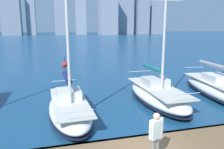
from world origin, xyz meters
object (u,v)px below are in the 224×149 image
(sailboat_navy, at_px, (70,106))
(person_white_shirt, at_px, (156,132))
(sailboat_teal, at_px, (157,93))
(sailboat_grey, at_px, (219,88))
(channel_buoy, at_px, (65,64))

(sailboat_navy, height_order, person_white_shirt, sailboat_navy)
(sailboat_teal, relative_size, person_white_shirt, 6.04)
(sailboat_grey, relative_size, person_white_shirt, 7.08)
(sailboat_navy, xyz_separation_m, channel_buoy, (-0.52, -16.99, -0.28))
(person_white_shirt, height_order, channel_buoy, person_white_shirt)
(sailboat_teal, distance_m, person_white_shirt, 7.87)
(sailboat_grey, xyz_separation_m, sailboat_navy, (11.07, 0.94, -0.03))
(channel_buoy, bearing_deg, sailboat_navy, 88.25)
(person_white_shirt, bearing_deg, sailboat_grey, -141.00)
(sailboat_grey, relative_size, channel_buoy, 8.73)
(sailboat_teal, bearing_deg, person_white_shirt, 63.11)
(sailboat_navy, relative_size, channel_buoy, 7.76)
(sailboat_grey, distance_m, channel_buoy, 19.21)
(sailboat_grey, relative_size, sailboat_teal, 1.17)
(sailboat_grey, bearing_deg, sailboat_teal, -0.18)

